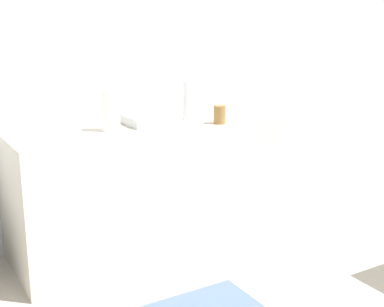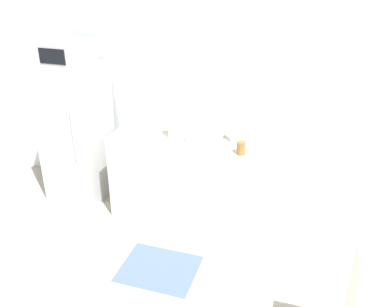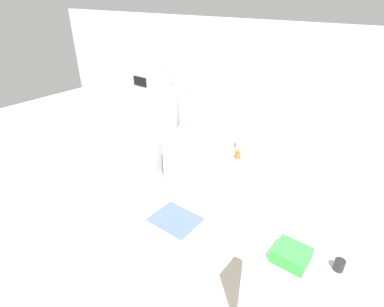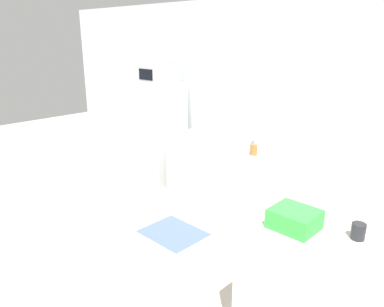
# 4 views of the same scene
# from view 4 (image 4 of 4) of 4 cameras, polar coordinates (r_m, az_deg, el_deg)

# --- Properties ---
(wall_back) EXTENTS (8.00, 0.06, 2.60)m
(wall_back) POSITION_cam_4_polar(r_m,az_deg,el_deg) (4.88, 9.02, 7.33)
(wall_back) COLOR silver
(wall_back) RESTS_ON ground_plane
(refrigerator) EXTENTS (0.61, 0.62, 1.50)m
(refrigerator) POSITION_cam_4_polar(r_m,az_deg,el_deg) (5.60, -5.03, 3.04)
(refrigerator) COLOR silver
(refrigerator) RESTS_ON ground_plane
(microwave) EXTENTS (0.52, 0.35, 0.25)m
(microwave) POSITION_cam_4_polar(r_m,az_deg,el_deg) (5.45, -5.29, 11.99)
(microwave) COLOR #BCBCC1
(microwave) RESTS_ON refrigerator
(counter) EXTENTS (1.80, 0.71, 0.89)m
(counter) POSITION_cam_4_polar(r_m,az_deg,el_deg) (4.76, 6.63, -3.54)
(counter) COLOR beige
(counter) RESTS_ON ground_plane
(sink_basin) EXTENTS (0.33, 0.29, 0.06)m
(sink_basin) POSITION_cam_4_polar(r_m,az_deg,el_deg) (4.57, 7.01, 1.85)
(sink_basin) COLOR #9EA3A8
(sink_basin) RESTS_ON counter
(bottle_tall) EXTENTS (0.07, 0.07, 0.27)m
(bottle_tall) POSITION_cam_4_polar(r_m,az_deg,el_deg) (4.37, 9.87, 2.42)
(bottle_tall) COLOR silver
(bottle_tall) RESTS_ON counter
(bottle_short) EXTENTS (0.08, 0.08, 0.12)m
(bottle_short) POSITION_cam_4_polar(r_m,az_deg,el_deg) (4.15, 9.39, 0.59)
(bottle_short) COLOR olive
(bottle_short) RESTS_ON counter
(shelf_cabinet) EXTENTS (0.81, 0.36, 1.05)m
(shelf_cabinet) POSITION_cam_4_polar(r_m,az_deg,el_deg) (2.65, 16.14, -21.04)
(shelf_cabinet) COLOR white
(shelf_cabinet) RESTS_ON ground_plane
(basket) EXTENTS (0.26, 0.23, 0.12)m
(basket) POSITION_cam_4_polar(r_m,az_deg,el_deg) (2.33, 15.34, -9.61)
(basket) COLOR green
(basket) RESTS_ON shelf_cabinet
(jar) EXTENTS (0.08, 0.08, 0.10)m
(jar) POSITION_cam_4_polar(r_m,az_deg,el_deg) (2.34, 24.00, -10.78)
(jar) COLOR #232328
(jar) RESTS_ON shelf_cabinet
(paper_towel_roll) EXTENTS (0.11, 0.11, 0.25)m
(paper_towel_roll) POSITION_cam_4_polar(r_m,az_deg,el_deg) (4.67, 3.48, 3.54)
(paper_towel_roll) COLOR white
(paper_towel_roll) RESTS_ON counter
(kitchen_rug) EXTENTS (0.68, 0.55, 0.01)m
(kitchen_rug) POSITION_cam_4_polar(r_m,az_deg,el_deg) (4.36, -2.85, -11.95)
(kitchen_rug) COLOR slate
(kitchen_rug) RESTS_ON ground_plane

